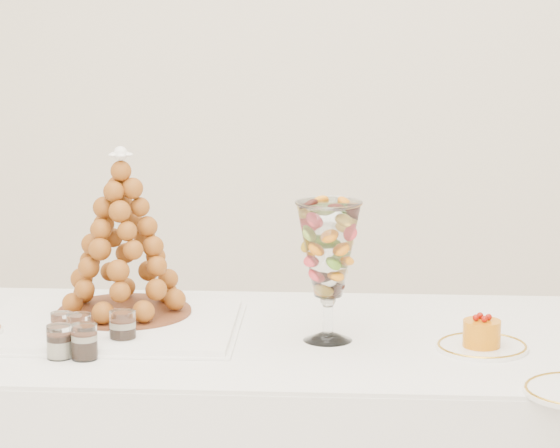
# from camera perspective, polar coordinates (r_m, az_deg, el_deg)

# --- Properties ---
(lace_tray) EXTENTS (0.59, 0.46, 0.02)m
(lace_tray) POSITION_cam_1_polar(r_m,az_deg,el_deg) (3.03, -7.28, -4.37)
(lace_tray) COLOR white
(lace_tray) RESTS_ON buffet_table
(macaron_vase) EXTENTS (0.14, 0.14, 0.31)m
(macaron_vase) POSITION_cam_1_polar(r_m,az_deg,el_deg) (2.88, 2.09, -1.19)
(macaron_vase) COLOR white
(macaron_vase) RESTS_ON buffet_table
(cake_plate) EXTENTS (0.20, 0.20, 0.01)m
(cake_plate) POSITION_cam_1_polar(r_m,az_deg,el_deg) (2.90, 8.69, -5.26)
(cake_plate) COLOR white
(cake_plate) RESTS_ON buffet_table
(verrine_a) EXTENTS (0.05, 0.05, 0.06)m
(verrine_a) POSITION_cam_1_polar(r_m,az_deg,el_deg) (2.96, -9.38, -4.39)
(verrine_a) COLOR white
(verrine_a) RESTS_ON buffet_table
(verrine_b) EXTENTS (0.06, 0.06, 0.07)m
(verrine_b) POSITION_cam_1_polar(r_m,az_deg,el_deg) (2.90, -8.64, -4.56)
(verrine_b) COLOR white
(verrine_b) RESTS_ON buffet_table
(verrine_c) EXTENTS (0.07, 0.07, 0.08)m
(verrine_c) POSITION_cam_1_polar(r_m,az_deg,el_deg) (2.90, -6.78, -4.50)
(verrine_c) COLOR white
(verrine_c) RESTS_ON buffet_table
(verrine_d) EXTENTS (0.06, 0.06, 0.07)m
(verrine_d) POSITION_cam_1_polar(r_m,az_deg,el_deg) (2.83, -9.48, -5.02)
(verrine_d) COLOR white
(verrine_d) RESTS_ON buffet_table
(verrine_e) EXTENTS (0.07, 0.07, 0.08)m
(verrine_e) POSITION_cam_1_polar(r_m,az_deg,el_deg) (2.82, -8.42, -5.04)
(verrine_e) COLOR white
(verrine_e) RESTS_ON buffet_table
(croquembouche) EXTENTS (0.31, 0.31, 0.39)m
(croquembouche) POSITION_cam_1_polar(r_m,az_deg,el_deg) (3.06, -6.79, -0.39)
(croquembouche) COLOR brown
(croquembouche) RESTS_ON lace_tray
(mousse_cake) EXTENTS (0.08, 0.08, 0.07)m
(mousse_cake) POSITION_cam_1_polar(r_m,az_deg,el_deg) (2.88, 8.68, -4.65)
(mousse_cake) COLOR orange
(mousse_cake) RESTS_ON cake_plate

